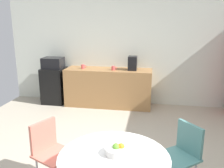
# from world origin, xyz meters

# --- Properties ---
(wall_back) EXTENTS (6.00, 0.10, 2.60)m
(wall_back) POSITION_xyz_m (0.00, 3.00, 1.30)
(wall_back) COLOR silver
(wall_back) RESTS_ON ground_plane
(counter_block) EXTENTS (2.04, 0.60, 0.90)m
(counter_block) POSITION_xyz_m (-0.46, 2.65, 0.45)
(counter_block) COLOR #9E7042
(counter_block) RESTS_ON ground_plane
(mini_fridge) EXTENTS (0.54, 0.54, 0.88)m
(mini_fridge) POSITION_xyz_m (-1.83, 2.65, 0.44)
(mini_fridge) COLOR black
(mini_fridge) RESTS_ON ground_plane
(microwave) EXTENTS (0.48, 0.38, 0.26)m
(microwave) POSITION_xyz_m (-1.83, 2.65, 1.01)
(microwave) COLOR black
(microwave) RESTS_ON mini_fridge
(round_table) EXTENTS (1.12, 1.12, 0.72)m
(round_table) POSITION_xyz_m (0.24, -0.76, 0.59)
(round_table) COLOR silver
(round_table) RESTS_ON ground_plane
(chair_teal) EXTENTS (0.59, 0.59, 0.83)m
(chair_teal) POSITION_xyz_m (0.99, -0.13, 0.52)
(chair_teal) COLOR silver
(chair_teal) RESTS_ON ground_plane
(chair_coral) EXTENTS (0.56, 0.56, 0.83)m
(chair_coral) POSITION_xyz_m (-0.64, -0.34, 0.52)
(chair_coral) COLOR silver
(chair_coral) RESTS_ON ground_plane
(fruit_bowl) EXTENTS (0.23, 0.23, 0.11)m
(fruit_bowl) POSITION_xyz_m (0.26, -0.71, 0.77)
(fruit_bowl) COLOR silver
(fruit_bowl) RESTS_ON round_table
(mug_white) EXTENTS (0.13, 0.08, 0.09)m
(mug_white) POSITION_xyz_m (-0.33, 2.56, 0.95)
(mug_white) COLOR #D84C4C
(mug_white) RESTS_ON counter_block
(mug_green) EXTENTS (0.13, 0.08, 0.09)m
(mug_green) POSITION_xyz_m (-1.07, 2.62, 0.95)
(mug_green) COLOR #D84C4C
(mug_green) RESTS_ON counter_block
(coffee_maker) EXTENTS (0.20, 0.24, 0.32)m
(coffee_maker) POSITION_xyz_m (0.11, 2.65, 1.06)
(coffee_maker) COLOR black
(coffee_maker) RESTS_ON counter_block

